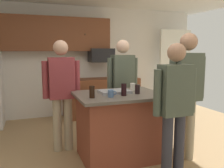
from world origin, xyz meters
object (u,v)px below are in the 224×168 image
object	(u,v)px
kitchen_island	(119,125)
serving_tray	(114,92)
person_host_foreground	(123,82)
mug_blue_stoneware	(133,87)
tumbler_amber	(92,92)
person_elder_center	(187,88)
microwave_over_range	(101,55)
glass_short_whisky	(124,90)
glass_stout_tall	(137,89)
mug_ceramic_white	(111,93)
person_guest_right	(62,88)
person_guest_by_door	(175,103)

from	to	relation	value
kitchen_island	serving_tray	distance (m)	0.50
person_host_foreground	mug_blue_stoneware	world-z (taller)	person_host_foreground
person_host_foreground	tumbler_amber	size ratio (longest dim) A/B	11.24
mug_blue_stoneware	person_elder_center	bearing A→B (deg)	-48.35
microwave_over_range	glass_short_whisky	world-z (taller)	microwave_over_range
microwave_over_range	glass_stout_tall	bearing A→B (deg)	-95.32
kitchen_island	tumbler_amber	size ratio (longest dim) A/B	7.90
mug_ceramic_white	person_guest_right	bearing A→B (deg)	125.56
mug_ceramic_white	mug_blue_stoneware	world-z (taller)	mug_blue_stoneware
microwave_over_range	tumbler_amber	xyz separation A→B (m)	(-0.91, -2.49, -0.42)
kitchen_island	serving_tray	world-z (taller)	serving_tray
kitchen_island	tumbler_amber	distance (m)	0.72
microwave_over_range	mug_blue_stoneware	distance (m)	2.18
person_guest_right	tumbler_amber	bearing A→B (deg)	-31.53
glass_short_whisky	serving_tray	size ratio (longest dim) A/B	0.38
person_guest_by_door	mug_blue_stoneware	world-z (taller)	person_guest_by_door
person_guest_by_door	serving_tray	xyz separation A→B (m)	(-0.46, 0.81, 0.03)
mug_blue_stoneware	glass_short_whisky	bearing A→B (deg)	-129.90
person_host_foreground	serving_tray	world-z (taller)	person_host_foreground
mug_blue_stoneware	tumbler_amber	size ratio (longest dim) A/B	0.79
person_guest_right	mug_blue_stoneware	bearing A→B (deg)	18.33
microwave_over_range	glass_short_whisky	distance (m)	2.57
glass_stout_tall	serving_tray	distance (m)	0.33
person_elder_center	glass_stout_tall	size ratio (longest dim) A/B	13.67
kitchen_island	mug_blue_stoneware	size ratio (longest dim) A/B	9.98
person_host_foreground	mug_blue_stoneware	distance (m)	0.57
mug_blue_stoneware	serving_tray	size ratio (longest dim) A/B	0.28
kitchen_island	mug_blue_stoneware	xyz separation A→B (m)	(0.31, 0.20, 0.52)
kitchen_island	tumbler_amber	bearing A→B (deg)	-159.36
glass_stout_tall	person_host_foreground	bearing A→B (deg)	81.31
kitchen_island	mug_blue_stoneware	world-z (taller)	mug_blue_stoneware
person_elder_center	tumbler_amber	xyz separation A→B (m)	(-1.29, 0.23, -0.02)
mug_blue_stoneware	glass_short_whisky	xyz separation A→B (m)	(-0.31, -0.37, 0.03)
person_guest_right	glass_stout_tall	world-z (taller)	person_guest_right
mug_ceramic_white	person_guest_by_door	bearing A→B (deg)	-41.98
microwave_over_range	mug_blue_stoneware	world-z (taller)	microwave_over_range
kitchen_island	person_guest_right	size ratio (longest dim) A/B	0.72
glass_stout_tall	glass_short_whisky	world-z (taller)	glass_short_whisky
mug_ceramic_white	glass_stout_tall	distance (m)	0.45
microwave_over_range	mug_blue_stoneware	xyz separation A→B (m)	(-0.15, -2.13, -0.44)
person_elder_center	serving_tray	world-z (taller)	person_elder_center
tumbler_amber	glass_short_whisky	world-z (taller)	glass_short_whisky
microwave_over_range	person_guest_right	size ratio (longest dim) A/B	0.33
kitchen_island	person_guest_right	world-z (taller)	person_guest_right
microwave_over_range	tumbler_amber	bearing A→B (deg)	-109.99
mug_ceramic_white	tumbler_amber	distance (m)	0.25
person_guest_by_door	kitchen_island	bearing A→B (deg)	0.00
person_elder_center	tumbler_amber	world-z (taller)	person_elder_center
person_elder_center	glass_short_whisky	bearing A→B (deg)	10.03
microwave_over_range	kitchen_island	bearing A→B (deg)	-101.24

